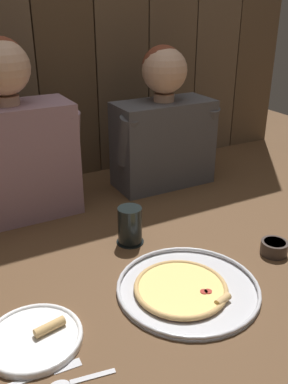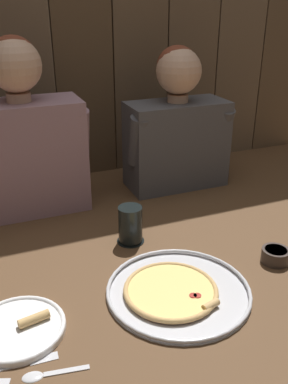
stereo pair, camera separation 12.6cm
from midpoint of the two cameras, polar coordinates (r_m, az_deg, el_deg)
name	(u,v)px [view 1 (the left image)]	position (r m, az deg, el deg)	size (l,w,h in m)	color
ground_plane	(161,259)	(1.27, -0.56, -9.11)	(3.20, 3.20, 0.00)	brown
pizza_tray	(186,288)	(1.14, 2.45, -12.93)	(0.38, 0.38, 0.03)	silver
dinner_plate	(34,337)	(1.05, -18.17, -18.31)	(0.22, 0.22, 0.03)	white
drinking_glass	(130,226)	(1.32, -4.65, -4.63)	(0.09, 0.09, 0.12)	black
dipping_bowl	(274,247)	(1.32, 14.61, -7.29)	(0.08, 0.08, 0.04)	#3D332D
table_knife	(45,373)	(0.98, -17.10, -22.53)	(0.16, 0.03, 0.01)	silver
table_spoon	(70,382)	(0.95, -14.07, -23.79)	(0.14, 0.04, 0.01)	silver
diner_left	(13,142)	(1.50, -19.68, 6.31)	(0.44, 0.20, 0.60)	gray
diner_right	(164,126)	(1.69, 0.51, 8.94)	(0.43, 0.20, 0.55)	#4C4C51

